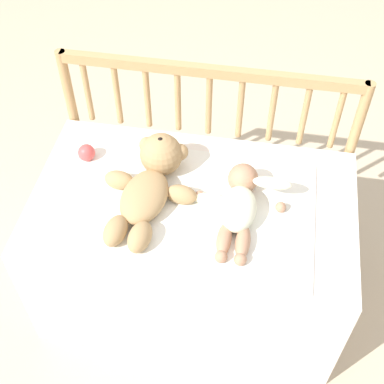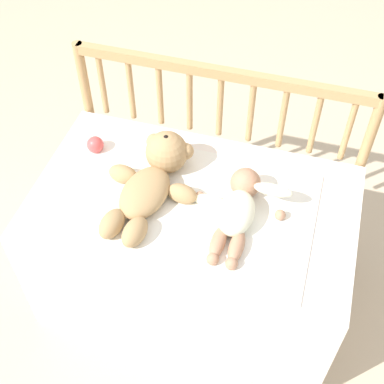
% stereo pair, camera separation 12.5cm
% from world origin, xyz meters
% --- Properties ---
extents(ground_plane, '(12.00, 12.00, 0.00)m').
position_xyz_m(ground_plane, '(0.00, 0.00, 0.00)').
color(ground_plane, '#C6B293').
extents(crib_mattress, '(1.07, 0.63, 0.54)m').
position_xyz_m(crib_mattress, '(0.00, 0.00, 0.27)').
color(crib_mattress, white).
rests_on(crib_mattress, ground_plane).
extents(crib_rail, '(1.07, 0.04, 0.83)m').
position_xyz_m(crib_rail, '(0.00, 0.34, 0.58)').
color(crib_rail, tan).
rests_on(crib_rail, ground_plane).
extents(blanket, '(0.82, 0.52, 0.01)m').
position_xyz_m(blanket, '(-0.01, -0.03, 0.55)').
color(blanket, white).
rests_on(blanket, crib_mattress).
extents(teddy_bear, '(0.32, 0.45, 0.15)m').
position_xyz_m(teddy_bear, '(-0.14, 0.02, 0.60)').
color(teddy_bear, tan).
rests_on(teddy_bear, crib_mattress).
extents(baby, '(0.31, 0.37, 0.10)m').
position_xyz_m(baby, '(0.15, -0.02, 0.58)').
color(baby, '#EAEACC').
rests_on(baby, crib_mattress).
extents(toy_ball, '(0.06, 0.06, 0.06)m').
position_xyz_m(toy_ball, '(-0.40, 0.13, 0.57)').
color(toy_ball, '#DB4C4C').
rests_on(toy_ball, crib_mattress).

